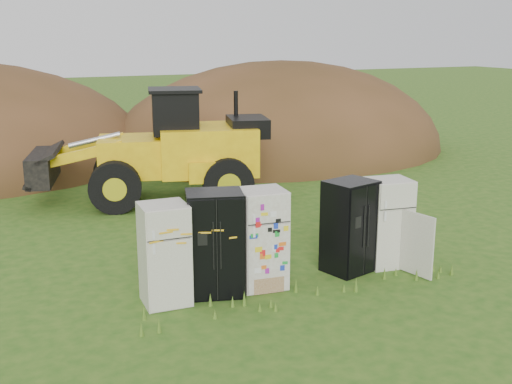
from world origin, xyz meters
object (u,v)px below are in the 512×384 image
(fridge_black_side, at_px, (215,243))
(fridge_open_door, at_px, (388,222))
(fridge_sticker, at_px, (262,238))
(fridge_leftmost, at_px, (165,254))
(fridge_black_right, at_px, (350,226))
(wheel_loader, at_px, (147,146))

(fridge_black_side, height_order, fridge_open_door, fridge_black_side)
(fridge_sticker, bearing_deg, fridge_black_side, -177.03)
(fridge_leftmost, distance_m, fridge_sticker, 1.90)
(fridge_black_right, bearing_deg, fridge_leftmost, 164.76)
(fridge_black_side, bearing_deg, fridge_leftmost, -162.22)
(fridge_leftmost, distance_m, fridge_black_right, 3.85)
(fridge_sticker, relative_size, fridge_black_right, 1.01)
(fridge_open_door, bearing_deg, fridge_sticker, -172.32)
(fridge_open_door, bearing_deg, fridge_leftmost, -172.31)
(fridge_black_right, bearing_deg, fridge_sticker, 165.08)
(fridge_open_door, bearing_deg, fridge_black_side, -172.92)
(wheel_loader, bearing_deg, fridge_open_door, -51.58)
(wheel_loader, bearing_deg, fridge_black_right, -57.90)
(fridge_black_side, xyz_separation_m, fridge_open_door, (3.79, -0.05, -0.06))
(fridge_leftmost, xyz_separation_m, fridge_open_door, (4.76, -0.01, 0.00))
(fridge_sticker, xyz_separation_m, wheel_loader, (-0.31, 7.07, 0.65))
(fridge_open_door, bearing_deg, fridge_black_right, -173.80)
(fridge_open_door, height_order, wheel_loader, wheel_loader)
(fridge_sticker, bearing_deg, fridge_black_right, 6.08)
(fridge_sticker, height_order, fridge_open_door, fridge_sticker)
(fridge_leftmost, relative_size, wheel_loader, 0.28)
(fridge_black_right, distance_m, fridge_open_door, 0.91)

